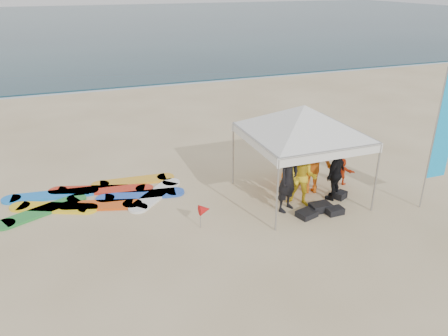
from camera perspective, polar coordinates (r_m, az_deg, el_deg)
ground at (r=10.02m, az=3.72°, el=-12.20°), size 120.00×120.00×0.00m
ocean at (r=67.70m, az=-18.36°, el=17.60°), size 160.00×84.00×0.08m
shoreline_foam at (r=26.45m, az=-12.71°, el=10.29°), size 160.00×1.20×0.01m
person_black_a at (r=11.74m, az=8.35°, el=-1.24°), size 0.84×0.75×1.93m
person_yellow at (r=12.12m, az=10.16°, el=-1.26°), size 1.02×0.99×1.66m
person_orange_a at (r=12.90m, az=11.46°, el=0.90°), size 1.40×1.01×1.95m
person_black_b at (r=12.68m, az=14.36°, el=-0.74°), size 0.99×0.79×1.56m
person_orange_b at (r=13.21m, az=8.97°, el=1.67°), size 1.01×0.71×1.96m
person_seated at (r=13.82m, az=15.12°, el=-0.41°), size 0.62×0.79×0.83m
canopy_tent at (r=11.96m, az=10.48°, el=8.03°), size 4.14×4.14×3.12m
feather_flag at (r=12.70m, az=26.84°, el=4.74°), size 0.65×0.04×3.88m
marker_pennant at (r=11.03m, az=-2.55°, el=-5.46°), size 0.28×0.28×0.64m
gear_pile at (r=12.24m, az=12.80°, el=-5.08°), size 1.97×1.07×0.22m
surfboard_spread at (r=13.16m, az=-16.20°, el=-3.63°), size 4.93×2.33×0.07m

